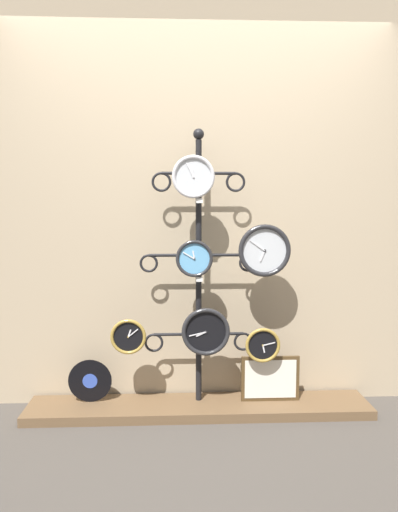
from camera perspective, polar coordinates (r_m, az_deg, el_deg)
ground_plane at (r=3.06m, az=0.34°, el=-20.05°), size 12.00×12.00×0.00m
shop_wall at (r=3.31m, az=-0.17°, el=7.05°), size 4.40×0.04×2.80m
low_shelf at (r=3.36m, az=0.01°, el=-16.94°), size 2.20×0.36×0.06m
display_stand at (r=3.24m, az=-0.04°, el=-7.12°), size 0.75×0.39×1.80m
clock_top_center at (r=3.05m, az=-0.66°, el=9.05°), size 0.26×0.04×0.26m
clock_middle_center at (r=3.07m, az=-0.54°, el=-0.30°), size 0.23×0.04×0.23m
clock_middle_right at (r=3.12m, az=7.50°, el=0.62°), size 0.33×0.04×0.33m
clock_bottom_left at (r=3.17m, az=-8.08°, el=-9.10°), size 0.22×0.04×0.22m
clock_bottom_center at (r=3.15m, az=0.78°, el=-8.65°), size 0.30×0.04×0.30m
clock_bottom_right at (r=3.22m, az=7.29°, el=-10.06°), size 0.22×0.04×0.22m
vinyl_record at (r=3.39m, az=-12.35°, el=-13.77°), size 0.28×0.01×0.28m
picture_frame at (r=3.37m, az=8.14°, el=-13.70°), size 0.38×0.02×0.30m
price_tag_upper at (r=3.05m, az=0.02°, el=6.34°), size 0.04×0.00×0.03m
price_tag_mid at (r=3.08m, az=0.05°, el=-2.71°), size 0.04×0.00×0.03m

